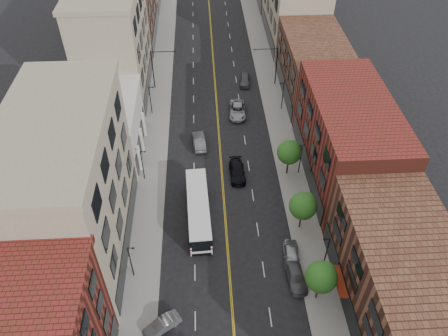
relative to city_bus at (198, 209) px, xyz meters
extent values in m
cube|color=gray|center=(-6.58, 18.74, -1.75)|extent=(4.00, 110.00, 0.15)
cube|color=gray|center=(13.42, 18.74, -1.75)|extent=(4.00, 110.00, 0.15)
cube|color=gray|center=(-13.58, -3.26, 7.18)|extent=(10.00, 22.00, 18.00)
cube|color=silver|center=(-13.58, 14.74, 2.18)|extent=(10.00, 14.00, 8.00)
cube|color=gray|center=(-13.58, 31.74, 7.18)|extent=(10.00, 20.00, 18.00)
cube|color=brown|center=(-13.58, 51.74, 5.68)|extent=(10.00, 20.00, 15.00)
cube|color=brown|center=(20.42, -16.26, 3.18)|extent=(10.00, 26.00, 10.00)
cube|color=maroon|center=(20.42, 7.74, 4.18)|extent=(10.00, 22.00, 12.00)
cube|color=brown|center=(20.42, 28.74, 3.18)|extent=(10.00, 20.00, 10.00)
cube|color=gray|center=(20.42, 49.74, 5.18)|extent=(10.00, 22.00, 14.00)
cylinder|color=black|center=(12.72, -12.26, -0.42)|extent=(0.22, 0.22, 2.50)
sphere|color=#255B1A|center=(12.72, -12.26, 2.22)|extent=(3.40, 3.40, 3.40)
sphere|color=#255B1A|center=(13.22, -11.86, 2.73)|extent=(2.04, 2.04, 2.04)
cylinder|color=black|center=(12.72, -2.26, -0.42)|extent=(0.22, 0.22, 2.50)
sphere|color=#255B1A|center=(12.72, -2.26, 2.22)|extent=(3.40, 3.40, 3.40)
sphere|color=#255B1A|center=(13.22, -1.86, 2.73)|extent=(2.04, 2.04, 2.04)
cylinder|color=black|center=(12.72, 7.74, -0.42)|extent=(0.22, 0.22, 2.50)
sphere|color=#255B1A|center=(12.72, 7.74, 2.22)|extent=(3.40, 3.40, 3.40)
sphere|color=#255B1A|center=(13.22, 8.14, 2.73)|extent=(2.04, 2.04, 2.04)
cylinder|color=black|center=(-7.58, -8.26, 0.83)|extent=(0.14, 0.14, 5.00)
cylinder|color=black|center=(-7.23, -8.26, 3.33)|extent=(0.70, 0.10, 0.10)
cube|color=black|center=(-6.98, -8.26, 3.28)|extent=(0.28, 0.14, 0.14)
cube|color=#19592D|center=(-7.58, -8.26, 1.73)|extent=(0.04, 0.55, 0.35)
cylinder|color=black|center=(-7.58, 7.74, 0.83)|extent=(0.14, 0.14, 5.00)
cylinder|color=black|center=(-7.23, 7.74, 3.33)|extent=(0.70, 0.10, 0.10)
cube|color=black|center=(-6.98, 7.74, 3.28)|extent=(0.28, 0.14, 0.14)
cube|color=#19592D|center=(-7.58, 7.74, 1.73)|extent=(0.04, 0.55, 0.35)
cylinder|color=black|center=(-7.58, 23.74, 0.83)|extent=(0.14, 0.14, 5.00)
cylinder|color=black|center=(-7.23, 23.74, 3.33)|extent=(0.70, 0.10, 0.10)
cube|color=black|center=(-6.98, 23.74, 3.28)|extent=(0.28, 0.14, 0.14)
cube|color=#19592D|center=(-7.58, 23.74, 1.73)|extent=(0.04, 0.55, 0.35)
cylinder|color=black|center=(14.42, -8.26, 0.83)|extent=(0.14, 0.14, 5.00)
cylinder|color=black|center=(14.07, -8.26, 3.33)|extent=(0.70, 0.10, 0.10)
cube|color=black|center=(13.82, -8.26, 3.28)|extent=(0.28, 0.14, 0.14)
cube|color=#19592D|center=(14.42, -8.26, 1.73)|extent=(0.04, 0.55, 0.35)
cylinder|color=black|center=(14.42, 7.74, 0.83)|extent=(0.14, 0.14, 5.00)
cylinder|color=black|center=(14.07, 7.74, 3.33)|extent=(0.70, 0.10, 0.10)
cube|color=black|center=(13.82, 7.74, 3.28)|extent=(0.28, 0.14, 0.14)
cube|color=#19592D|center=(14.42, 7.74, 1.73)|extent=(0.04, 0.55, 0.35)
cylinder|color=black|center=(14.42, 23.74, 0.83)|extent=(0.14, 0.14, 5.00)
cylinder|color=black|center=(14.07, 23.74, 3.33)|extent=(0.70, 0.10, 0.10)
cube|color=black|center=(13.82, 23.74, 3.28)|extent=(0.28, 0.14, 0.14)
cube|color=#19592D|center=(14.42, 23.74, 1.73)|extent=(0.04, 0.55, 0.35)
cylinder|color=black|center=(-7.58, 31.74, 1.93)|extent=(0.18, 0.18, 7.20)
cylinder|color=black|center=(-5.38, 31.74, 5.33)|extent=(4.40, 0.12, 0.12)
imported|color=black|center=(-3.58, 31.74, 4.93)|extent=(0.15, 0.18, 0.90)
cylinder|color=black|center=(14.42, 31.74, 1.93)|extent=(0.18, 0.18, 7.20)
cylinder|color=black|center=(12.22, 31.74, 5.33)|extent=(4.40, 0.12, 0.12)
imported|color=black|center=(10.42, 31.74, 4.93)|extent=(0.15, 0.18, 0.90)
cube|color=white|center=(0.00, 0.01, -0.15)|extent=(3.16, 12.23, 2.93)
cube|color=black|center=(0.00, 0.01, 0.55)|extent=(3.20, 12.27, 1.06)
cube|color=#A10B23|center=(0.00, 0.01, -0.46)|extent=(3.20, 12.27, 0.22)
cube|color=black|center=(0.27, -6.07, 0.10)|extent=(2.22, 0.16, 1.62)
cylinder|color=black|center=(-1.16, -4.09, -1.34)|extent=(0.33, 0.98, 0.97)
cylinder|color=black|center=(1.51, -3.97, -1.34)|extent=(0.33, 0.98, 0.97)
cylinder|color=black|center=(-1.51, 3.99, -1.34)|extent=(0.33, 0.98, 0.97)
cylinder|color=black|center=(1.15, 4.10, -1.34)|extent=(0.33, 0.98, 0.97)
imported|color=#B8BCC1|center=(-3.98, -14.89, -1.16)|extent=(4.15, 3.38, 1.33)
imported|color=#504F54|center=(10.82, -9.84, -1.11)|extent=(2.38, 5.05, 1.42)
imported|color=#A9ACB1|center=(10.82, -7.22, -1.03)|extent=(2.27, 4.79, 1.58)
imported|color=#535358|center=(0.26, 14.89, -1.00)|extent=(2.22, 5.12, 1.64)
imported|color=black|center=(5.57, 7.74, -1.06)|extent=(2.25, 5.26, 1.51)
imported|color=#9B9DA2|center=(6.81, 22.74, -1.01)|extent=(3.07, 6.02, 1.63)
imported|color=#4D4E52|center=(8.92, 32.31, -1.05)|extent=(2.30, 4.71, 1.55)
camera|label=1|loc=(1.18, -37.37, 41.31)|focal=35.00mm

